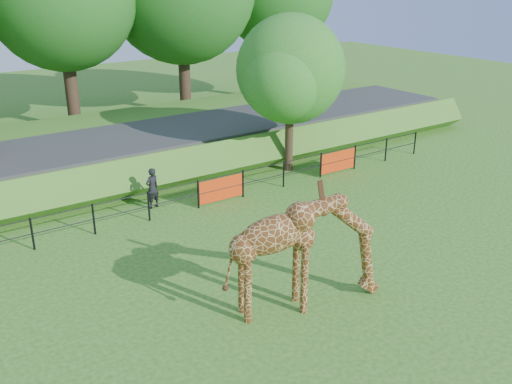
# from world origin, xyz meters

# --- Properties ---
(ground) EXTENTS (90.00, 90.00, 0.00)m
(ground) POSITION_xyz_m (0.00, 0.00, 0.00)
(ground) COLOR #2A6619
(ground) RESTS_ON ground
(giraffe) EXTENTS (4.39, 1.99, 3.10)m
(giraffe) POSITION_xyz_m (0.99, 0.56, 1.55)
(giraffe) COLOR #562D11
(giraffe) RESTS_ON ground
(perimeter_fence) EXTENTS (28.07, 0.10, 1.10)m
(perimeter_fence) POSITION_xyz_m (0.00, 8.00, 0.55)
(perimeter_fence) COLOR black
(perimeter_fence) RESTS_ON ground
(embankment) EXTENTS (40.00, 9.00, 1.30)m
(embankment) POSITION_xyz_m (0.00, 15.50, 0.65)
(embankment) COLOR #2A6619
(embankment) RESTS_ON ground
(road) EXTENTS (40.00, 5.00, 0.12)m
(road) POSITION_xyz_m (0.00, 14.00, 1.36)
(road) COLOR #2F2F31
(road) RESTS_ON embankment
(visitor) EXTENTS (0.65, 0.51, 1.56)m
(visitor) POSITION_xyz_m (0.63, 9.02, 0.78)
(visitor) COLOR black
(visitor) RESTS_ON ground
(tree_east) EXTENTS (5.40, 4.71, 6.76)m
(tree_east) POSITION_xyz_m (7.60, 9.63, 4.28)
(tree_east) COLOR #2F2215
(tree_east) RESTS_ON ground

